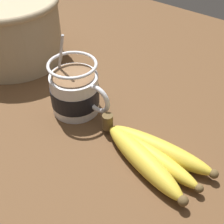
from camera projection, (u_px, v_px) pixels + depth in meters
table at (94, 115)px, 63.72cm from camera, size 112.86×112.86×2.50cm
coffee_mug at (75, 92)px, 60.40cm from camera, size 14.29×9.52×15.85cm
banana_bunch at (151, 155)px, 51.66cm from camera, size 21.79×10.82×4.09cm
woven_basket at (10, 28)px, 73.04cm from camera, size 24.41×24.41×15.31cm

